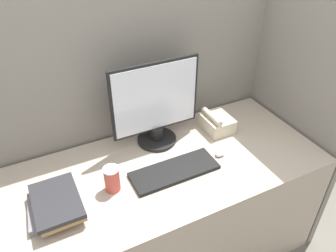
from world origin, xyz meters
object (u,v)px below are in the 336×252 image
at_px(mouse, 220,154).
at_px(coffee_cup, 112,179).
at_px(monitor, 156,107).
at_px(book_stack, 56,205).
at_px(keyboard, 174,171).
at_px(desk_telephone, 217,123).

distance_m(mouse, coffee_cup, 0.61).
bearing_deg(mouse, monitor, 131.62).
distance_m(monitor, book_stack, 0.71).
height_order(monitor, coffee_cup, monitor).
relative_size(mouse, coffee_cup, 0.43).
xyz_separation_m(keyboard, mouse, (0.28, 0.00, 0.00)).
height_order(monitor, keyboard, monitor).
bearing_deg(book_stack, monitor, 23.69).
bearing_deg(desk_telephone, keyboard, -150.91).
relative_size(mouse, desk_telephone, 0.30).
relative_size(keyboard, book_stack, 1.58).
relative_size(coffee_cup, desk_telephone, 0.70).
distance_m(coffee_cup, desk_telephone, 0.75).
distance_m(keyboard, coffee_cup, 0.33).
bearing_deg(desk_telephone, coffee_cup, -164.89).
bearing_deg(book_stack, mouse, -0.53).
relative_size(coffee_cup, book_stack, 0.46).
distance_m(book_stack, desk_telephone, 1.02).
bearing_deg(keyboard, monitor, 83.64).
bearing_deg(coffee_cup, desk_telephone, 15.11).
bearing_deg(desk_telephone, mouse, -118.94).
xyz_separation_m(monitor, desk_telephone, (0.37, -0.06, -0.18)).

